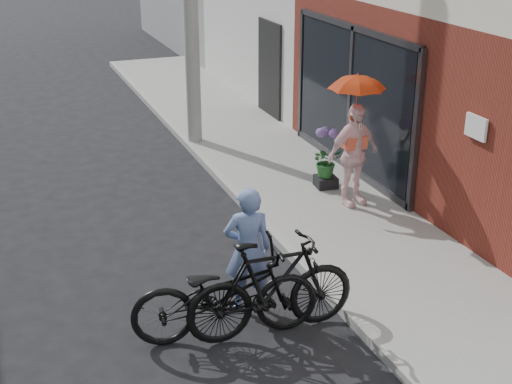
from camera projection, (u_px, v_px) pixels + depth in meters
ground at (251, 305)px, 8.56m from camera, size 80.00×80.00×0.00m
sidewalk at (332, 212)px, 10.97m from camera, size 2.20×24.00×0.12m
curb at (262, 223)px, 10.58m from camera, size 0.12×24.00×0.12m
officer at (248, 250)px, 8.22m from camera, size 0.63×0.48×1.54m
bike_left at (225, 293)px, 7.75m from camera, size 2.15×1.01×1.09m
bike_right at (271, 287)px, 7.79m from camera, size 1.96×0.60×1.17m
kimono_woman at (353, 155)px, 10.82m from camera, size 1.00×0.57×1.60m
parasol at (357, 80)px, 10.38m from camera, size 0.81×0.81×0.71m
planter at (326, 182)px, 11.74m from camera, size 0.37×0.37×0.18m
potted_plant at (326, 161)px, 11.61m from camera, size 0.48×0.42×0.53m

